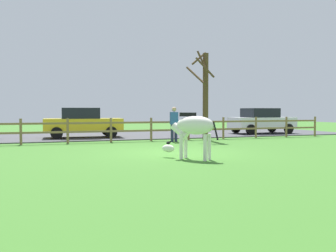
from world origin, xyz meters
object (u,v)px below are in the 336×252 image
(bare_tree, at_px, (205,93))
(visitor_near_fence, at_px, (174,123))
(crow_on_grass, at_px, (169,143))
(zebra, at_px, (193,129))
(parked_car_yellow, at_px, (83,122))
(parked_car_white, at_px, (261,121))

(bare_tree, height_order, visitor_near_fence, bare_tree)
(bare_tree, height_order, crow_on_grass, bare_tree)
(zebra, xyz_separation_m, visitor_near_fence, (1.70, 6.11, -0.02))
(crow_on_grass, height_order, parked_car_yellow, parked_car_yellow)
(crow_on_grass, bearing_deg, parked_car_yellow, 117.78)
(crow_on_grass, distance_m, visitor_near_fence, 2.20)
(zebra, distance_m, crow_on_grass, 4.41)
(zebra, relative_size, parked_car_white, 0.40)
(bare_tree, bearing_deg, parked_car_yellow, 150.66)
(parked_car_yellow, height_order, visitor_near_fence, visitor_near_fence)
(crow_on_grass, height_order, visitor_near_fence, visitor_near_fence)
(bare_tree, relative_size, visitor_near_fence, 2.72)
(parked_car_yellow, height_order, parked_car_white, same)
(parked_car_white, distance_m, visitor_near_fence, 7.88)
(crow_on_grass, relative_size, parked_car_white, 0.05)
(zebra, bearing_deg, bare_tree, 61.91)
(zebra, xyz_separation_m, crow_on_grass, (0.77, 4.27, -0.80))
(parked_car_white, bearing_deg, bare_tree, -150.59)
(crow_on_grass, xyz_separation_m, parked_car_white, (8.02, 5.27, 0.72))
(bare_tree, distance_m, crow_on_grass, 4.20)
(visitor_near_fence, bearing_deg, bare_tree, 14.06)
(parked_car_yellow, distance_m, parked_car_white, 10.88)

